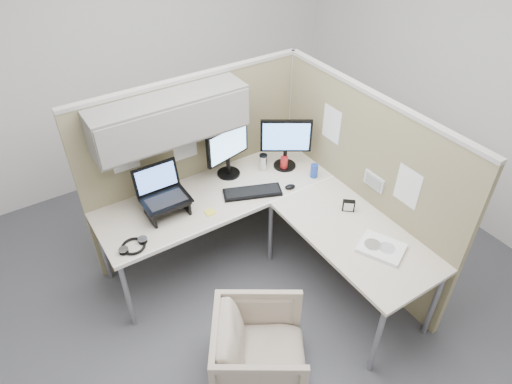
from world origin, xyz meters
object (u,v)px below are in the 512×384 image
monitor_left (228,148)px  keyboard (252,192)px  office_chair (260,347)px  desk (267,215)px

monitor_left → keyboard: size_ratio=0.97×
office_chair → monitor_left: (0.56, 1.36, 0.69)m
desk → keyboard: size_ratio=4.16×
desk → office_chair: 1.02m
desk → keyboard: keyboard is taller
office_chair → keyboard: bearing=3.0°
desk → keyboard: bearing=84.9°
desk → monitor_left: (-0.01, 0.59, 0.32)m
keyboard → desk: bearing=-73.3°
office_chair → keyboard: size_ratio=1.32×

